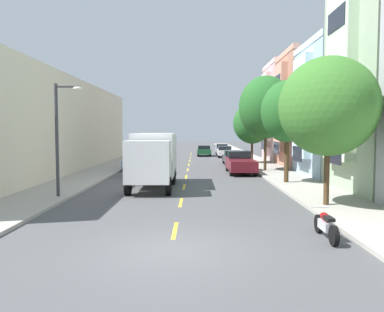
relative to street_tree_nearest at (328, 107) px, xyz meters
The scene contains 22 objects.
ground_plane 25.37m from the street_tree_nearest, 104.84° to the left, with size 160.00×160.00×0.00m, color #4C4C4F.
sidewalk_left 26.30m from the street_tree_nearest, 121.36° to the left, with size 3.20×120.00×0.14m, color #A39E93.
sidewalk_right 22.58m from the street_tree_nearest, 88.19° to the left, with size 3.20×120.00×0.14m, color #A39E93.
lane_centerline_dashes 20.20m from the street_tree_nearest, 108.94° to the left, with size 0.14×47.20×0.01m.
townhouse_third_powder_blue 13.54m from the street_tree_nearest, 56.88° to the left, with size 11.01×7.03×9.82m.
townhouse_fourth_terracotta 20.33m from the street_tree_nearest, 66.02° to the left, with size 12.73×7.03×10.56m.
townhouse_fifth_rose 27.34m from the street_tree_nearest, 70.65° to the left, with size 14.33×7.03×10.84m.
apartment_block_opposite 24.59m from the street_tree_nearest, 144.85° to the left, with size 10.00×36.00×7.56m, color beige.
street_tree_nearest is the anchor object (origin of this frame).
street_tree_second 7.32m from the street_tree_nearest, 90.00° to the left, with size 3.26×3.26×6.37m.
street_tree_third 14.65m from the street_tree_nearest, 90.00° to the left, with size 4.38×4.38×7.70m.
street_tree_farthest 21.94m from the street_tree_nearest, 90.00° to the left, with size 3.84×3.84×6.08m.
street_lamp 12.53m from the street_tree_nearest, behind, with size 1.35×0.28×5.52m.
delivery_box_truck 10.47m from the street_tree_nearest, 143.86° to the left, with size 2.44×7.14×3.22m.
parked_sedan_white 32.46m from the street_tree_nearest, 93.58° to the left, with size 1.86×4.52×1.43m.
parked_sedan_sky 19.85m from the street_tree_nearest, 123.60° to the left, with size 1.88×4.53×1.43m.
parked_hatchback_silver 38.22m from the street_tree_nearest, 92.92° to the left, with size 1.84×4.04×1.50m.
parked_sedan_orange 42.85m from the street_tree_nearest, 104.58° to the left, with size 1.80×4.50×1.43m.
parked_pickup_burgundy 14.23m from the street_tree_nearest, 99.03° to the left, with size 2.01×5.30×1.73m.
parked_sedan_charcoal 21.54m from the street_tree_nearest, 95.43° to the left, with size 1.81×4.50×1.43m.
moving_forest_sedan 35.09m from the street_tree_nearest, 97.57° to the left, with size 1.80×4.50×1.43m.
parked_motorcycle 6.46m from the street_tree_nearest, 108.98° to the right, with size 0.62×2.05×0.90m.
Camera 1 is at (0.70, -10.57, 3.35)m, focal length 35.42 mm.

